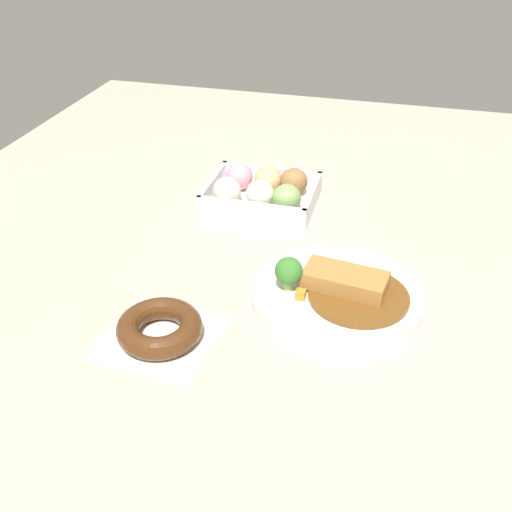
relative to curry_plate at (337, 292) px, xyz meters
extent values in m
plane|color=#B2A893|center=(0.02, 0.07, -0.01)|extent=(1.60, 1.60, 0.00)
cylinder|color=white|center=(0.00, 0.00, -0.01)|extent=(0.24, 0.24, 0.02)
cylinder|color=brown|center=(0.03, -0.01, 0.01)|extent=(0.14, 0.14, 0.01)
cube|color=#A87538|center=(0.01, 0.00, 0.02)|extent=(0.12, 0.07, 0.02)
cylinder|color=white|center=(-0.04, 0.02, 0.01)|extent=(0.06, 0.06, 0.00)
ellipsoid|color=yellow|center=(-0.04, 0.02, 0.02)|extent=(0.03, 0.03, 0.02)
cylinder|color=#8CB766|center=(-0.07, -0.02, 0.01)|extent=(0.01, 0.01, 0.02)
sphere|color=#387A2D|center=(-0.07, -0.02, 0.03)|extent=(0.04, 0.04, 0.04)
cube|color=orange|center=(-0.05, -0.03, 0.01)|extent=(0.01, 0.01, 0.01)
cube|color=white|center=(-0.17, 0.25, -0.01)|extent=(0.19, 0.16, 0.01)
cube|color=white|center=(-0.26, 0.25, 0.01)|extent=(0.01, 0.16, 0.03)
cube|color=white|center=(-0.08, 0.25, 0.01)|extent=(0.01, 0.16, 0.03)
cube|color=white|center=(-0.17, 0.18, 0.01)|extent=(0.19, 0.01, 0.03)
cube|color=white|center=(-0.17, 0.32, 0.01)|extent=(0.19, 0.01, 0.03)
sphere|color=#EFE5C6|center=(-0.23, 0.22, 0.02)|extent=(0.05, 0.05, 0.05)
sphere|color=silver|center=(-0.17, 0.22, 0.02)|extent=(0.05, 0.05, 0.05)
sphere|color=#84A860|center=(-0.12, 0.22, 0.02)|extent=(0.05, 0.05, 0.05)
sphere|color=pink|center=(-0.22, 0.28, 0.02)|extent=(0.05, 0.05, 0.05)
sphere|color=#DBB77A|center=(-0.17, 0.28, 0.02)|extent=(0.05, 0.05, 0.05)
sphere|color=#9E6B3D|center=(-0.12, 0.28, 0.02)|extent=(0.05, 0.05, 0.05)
cube|color=white|center=(-0.21, -0.14, -0.01)|extent=(0.16, 0.16, 0.00)
torus|color=#4C2B14|center=(-0.21, -0.14, 0.00)|extent=(0.11, 0.11, 0.03)
camera|label=1|loc=(0.07, -0.69, 0.50)|focal=42.57mm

